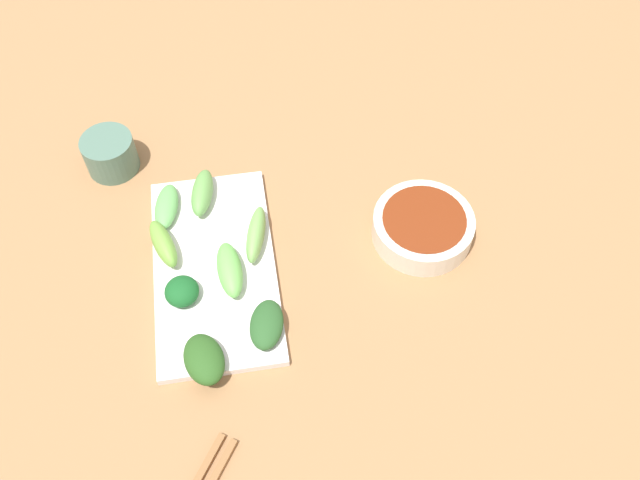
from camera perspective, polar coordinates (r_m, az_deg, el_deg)
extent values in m
cube|color=#9C7047|center=(0.94, -0.09, -2.08)|extent=(2.10, 2.10, 0.02)
cylinder|color=silver|center=(0.95, 8.46, 1.05)|extent=(0.14, 0.14, 0.04)
cylinder|color=maroon|center=(0.95, 8.50, 1.24)|extent=(0.11, 0.11, 0.03)
cube|color=white|center=(0.93, -8.66, -2.31)|extent=(0.16, 0.30, 0.01)
ellipsoid|color=#2A551F|center=(0.84, -9.52, -9.68)|extent=(0.06, 0.08, 0.03)
ellipsoid|color=#75B056|center=(0.93, -5.30, 0.48)|extent=(0.04, 0.09, 0.03)
ellipsoid|color=#6BBC54|center=(0.90, -7.45, -2.45)|extent=(0.04, 0.09, 0.03)
ellipsoid|color=#71AA41|center=(0.94, -12.79, -0.30)|extent=(0.05, 0.08, 0.03)
ellipsoid|color=#295627|center=(0.86, -4.42, -6.96)|extent=(0.06, 0.08, 0.02)
ellipsoid|color=#185824|center=(0.89, -11.31, -4.17)|extent=(0.05, 0.05, 0.03)
ellipsoid|color=#64AA5A|center=(0.98, -12.53, 2.71)|extent=(0.04, 0.08, 0.02)
ellipsoid|color=#65A04E|center=(0.98, -9.67, 3.87)|extent=(0.04, 0.08, 0.03)
cylinder|color=#507362|center=(1.05, -16.91, 6.81)|extent=(0.08, 0.08, 0.06)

